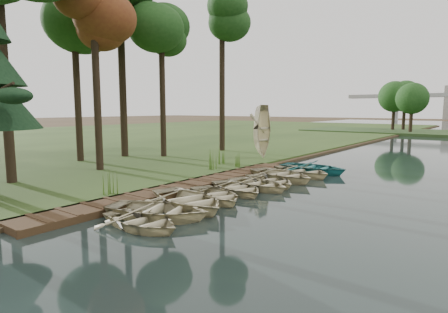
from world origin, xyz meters
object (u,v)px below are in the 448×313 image
Objects in this scene: rowboat_1 at (158,208)px; stored_rowboat at (263,153)px; rowboat_2 at (188,197)px; boardwalk at (187,187)px; rowboat_0 at (142,219)px.

stored_rowboat reaches higher than rowboat_1.
rowboat_2 is (-0.12, 1.63, 0.03)m from rowboat_1.
rowboat_2 reaches higher than boardwalk.
rowboat_0 is at bearing 179.72° from rowboat_1.
rowboat_0 is 1.11m from rowboat_1.
rowboat_1 is 0.98× the size of stored_rowboat.
boardwalk is 10.15m from stored_rowboat.
boardwalk is at bearing 30.25° from rowboat_0.
rowboat_2 is 13.16m from stored_rowboat.
stored_rowboat is at bearing 35.24° from rowboat_2.
rowboat_0 is 2.72m from rowboat_2.
rowboat_0 is at bearing -163.65° from stored_rowboat.
boardwalk is 3.43m from rowboat_2.
rowboat_0 is 15.85m from stored_rowboat.
rowboat_2 is at bearing -15.69° from rowboat_1.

